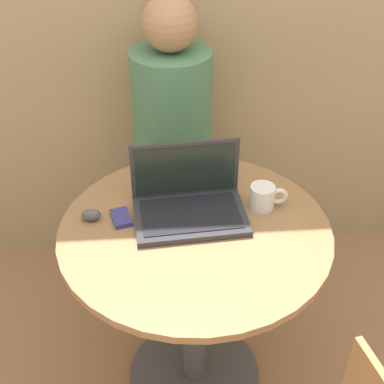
% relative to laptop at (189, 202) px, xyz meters
% --- Properties ---
extents(ground_plane, '(12.00, 12.00, 0.00)m').
position_rel_laptop_xyz_m(ground_plane, '(0.01, -0.08, -0.78)').
color(ground_plane, '#9E704C').
extents(round_table, '(0.84, 0.84, 0.74)m').
position_rel_laptop_xyz_m(round_table, '(0.01, -0.08, -0.25)').
color(round_table, '#4C4C51').
rests_on(round_table, ground_plane).
extents(laptop, '(0.36, 0.26, 0.21)m').
position_rel_laptop_xyz_m(laptop, '(0.00, 0.00, 0.00)').
color(laptop, '#2D2D33').
rests_on(laptop, round_table).
extents(cell_phone, '(0.08, 0.10, 0.02)m').
position_rel_laptop_xyz_m(cell_phone, '(-0.21, -0.02, -0.04)').
color(cell_phone, navy).
rests_on(cell_phone, round_table).
extents(computer_mouse, '(0.06, 0.04, 0.04)m').
position_rel_laptop_xyz_m(computer_mouse, '(-0.30, -0.02, -0.02)').
color(computer_mouse, '#4C4C51').
rests_on(computer_mouse, round_table).
extents(coffee_cup, '(0.12, 0.08, 0.08)m').
position_rel_laptop_xyz_m(coffee_cup, '(0.24, 0.01, -0.00)').
color(coffee_cup, white).
rests_on(coffee_cup, round_table).
extents(person_seated, '(0.35, 0.49, 1.27)m').
position_rel_laptop_xyz_m(person_seated, '(-0.02, 0.57, -0.24)').
color(person_seated, '#3D4766').
rests_on(person_seated, ground_plane).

